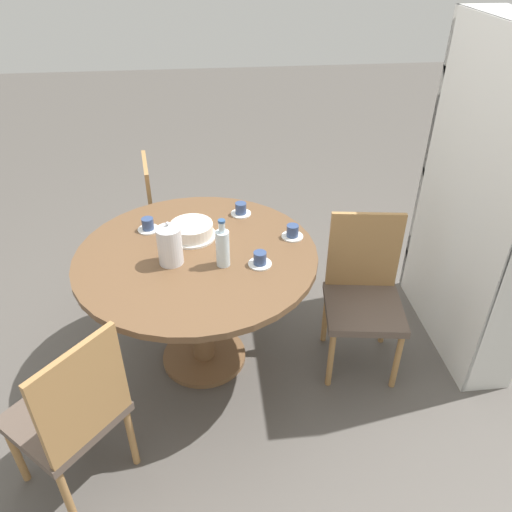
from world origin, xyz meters
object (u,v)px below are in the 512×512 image
Objects in this scene: chair_c at (72,413)px; cup_b at (292,232)px; chair_b at (172,218)px; cup_a at (241,210)px; cake_main at (192,230)px; coffee_pot at (170,244)px; chair_a at (363,293)px; bookshelf at (477,212)px; cup_d at (260,260)px; water_bottle at (223,247)px; cup_c at (148,225)px.

chair_c is 1.39m from cup_b.
cup_a is (0.51, 0.45, 0.32)m from chair_b.
cake_main reaches higher than cup_a.
coffee_pot reaches higher than cup_a.
chair_a is 7.61× the size of cup_b.
chair_b is 1.04m from coffee_pot.
coffee_pot is at bearing 95.32° from bookshelf.
chair_a is at bearing 97.31° from cup_d.
chair_a is at bearing 76.30° from cake_main.
cake_main is 0.45m from cup_d.
cup_b is at bearing 168.98° from chair_c.
cup_d is at bearing 100.36° from bookshelf.
water_bottle reaches higher than chair_b.
chair_a is 3.83× the size of coffee_pot.
cup_c is (-0.17, -1.80, -0.07)m from bookshelf.
chair_b is 3.51× the size of water_bottle.
coffee_pot is (0.01, -1.03, 0.40)m from chair_a.
cake_main is 2.20× the size of cup_a.
coffee_pot reaches higher than chair_a.
cake_main is at bearing 68.23° from cup_c.
cup_a is at bearing -137.48° from cup_b.
cup_b is (-0.17, 0.64, -0.08)m from coffee_pot.
water_bottle is 0.98× the size of cake_main.
chair_a is 0.67m from cup_d.
cup_d is (0.08, -0.59, 0.32)m from chair_a.
chair_a is 1.01m from cake_main.
water_bottle is (-0.61, 0.68, 0.39)m from chair_c.
chair_b is 7.61× the size of cup_a.
cup_d is (0.30, 0.34, -0.01)m from cake_main.
chair_b is at bearing -151.47° from chair_c.
cake_main is (-0.28, -0.16, -0.07)m from water_bottle.
chair_c is at bearing -36.21° from cup_a.
cup_a is 0.52m from cup_d.
bookshelf is 15.42× the size of cup_d.
bookshelf reaches higher than cup_a.
coffee_pot reaches higher than cake_main.
water_bottle is 2.17× the size of cup_d.
water_bottle is 2.17× the size of cup_b.
coffee_pot reaches higher than cup_d.
cup_b is (-0.16, -0.39, 0.32)m from chair_a.
chair_c is at bearing 111.24° from bookshelf.
cup_c is (0.12, -0.53, 0.00)m from cup_a.
cup_d is at bearing 48.19° from cake_main.
coffee_pot is at bearing 176.15° from chair_b.
chair_a reaches higher than cup_d.
cup_b is at bearing -145.61° from chair_b.
cup_d is at bearing 165.44° from chair_c.
water_bottle is at bearing 172.89° from chair_c.
water_bottle reaches higher than cup_c.
cup_a is at bearing -174.21° from cup_d.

